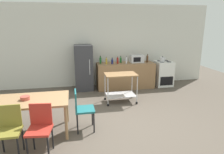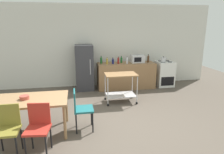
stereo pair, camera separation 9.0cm
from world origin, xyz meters
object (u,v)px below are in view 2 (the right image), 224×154
(bottle_vinegar, at_px, (107,61))
(chair_olive, at_px, (8,127))
(dining_table, at_px, (30,103))
(fruit_bowl, at_px, (24,97))
(bottle_sparkling_water, at_px, (101,60))
(bottle_soy_sauce, at_px, (148,59))
(bottle_hot_sauce, at_px, (118,61))
(kettle, at_px, (163,59))
(chair_teal, at_px, (81,107))
(bottle_sesame_oil, at_px, (113,61))
(kitchen_cart, at_px, (121,83))
(microwave, at_px, (137,59))
(bottle_soda, at_px, (121,60))
(bottle_wine, at_px, (127,60))
(chair_red, at_px, (38,126))
(refrigerator, at_px, (84,68))
(stove_oven, at_px, (164,74))

(bottle_vinegar, bearing_deg, chair_olive, -124.59)
(dining_table, xyz_separation_m, fruit_bowl, (-0.10, 0.01, 0.12))
(bottle_sparkling_water, distance_m, bottle_soy_sauce, 1.67)
(bottle_vinegar, relative_size, bottle_hot_sauce, 1.04)
(dining_table, relative_size, kettle, 6.26)
(fruit_bowl, distance_m, kettle, 4.84)
(chair_teal, relative_size, bottle_sesame_oil, 4.12)
(chair_teal, bearing_deg, bottle_sesame_oil, -24.46)
(kitchen_cart, xyz_separation_m, microwave, (0.90, 1.33, 0.46))
(dining_table, bearing_deg, microwave, 40.85)
(bottle_soda, bearing_deg, bottle_sparkling_water, -179.82)
(bottle_hot_sauce, bearing_deg, bottle_sesame_oil, -175.19)
(chair_teal, height_order, fruit_bowl, chair_teal)
(chair_teal, bearing_deg, chair_olive, 116.19)
(bottle_sparkling_water, distance_m, bottle_vinegar, 0.25)
(bottle_wine, xyz_separation_m, kettle, (1.33, 0.02, -0.01))
(bottle_vinegar, bearing_deg, dining_table, -127.98)
(chair_olive, bearing_deg, fruit_bowl, 78.04)
(bottle_sparkling_water, relative_size, microwave, 0.58)
(bottle_sparkling_water, xyz_separation_m, fruit_bowl, (-1.91, -2.72, -0.22))
(chair_red, bearing_deg, bottle_sparkling_water, 72.79)
(bottle_hot_sauce, bearing_deg, chair_red, -122.59)
(chair_red, distance_m, bottle_vinegar, 3.74)
(dining_table, relative_size, bottle_hot_sauce, 6.28)
(chair_teal, height_order, kettle, kettle)
(refrigerator, bearing_deg, bottle_soda, -0.36)
(bottle_sparkling_water, distance_m, bottle_wine, 0.89)
(microwave, bearing_deg, dining_table, -139.15)
(bottle_sparkling_water, height_order, bottle_soy_sauce, bottle_soy_sauce)
(bottle_soda, distance_m, bottle_wine, 0.25)
(chair_red, xyz_separation_m, bottle_wine, (2.42, 3.27, 0.49))
(stove_oven, bearing_deg, chair_olive, -142.63)
(stove_oven, xyz_separation_m, bottle_vinegar, (-2.14, -0.10, 0.55))
(refrigerator, bearing_deg, bottle_soy_sauce, -2.51)
(chair_olive, relative_size, kitchen_cart, 0.98)
(bottle_soda, bearing_deg, refrigerator, 179.64)
(bottle_vinegar, relative_size, kettle, 1.03)
(bottle_sparkling_water, relative_size, kettle, 1.11)
(stove_oven, relative_size, bottle_vinegar, 3.71)
(chair_olive, relative_size, microwave, 1.93)
(stove_oven, xyz_separation_m, bottle_soda, (-1.61, 0.07, 0.55))
(kitchen_cart, distance_m, bottle_sparkling_water, 1.49)
(refrigerator, relative_size, bottle_soda, 6.44)
(chair_teal, xyz_separation_m, fruit_bowl, (-1.11, 0.07, 0.27))
(stove_oven, distance_m, fruit_bowl, 5.00)
(dining_table, distance_m, kitchen_cart, 2.58)
(bottle_hot_sauce, bearing_deg, kettle, -1.26)
(bottle_sparkling_water, xyz_separation_m, bottle_vinegar, (0.18, -0.17, -0.01))
(refrigerator, xyz_separation_m, bottle_wine, (1.45, -0.20, 0.23))
(stove_oven, bearing_deg, bottle_sesame_oil, -177.67)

